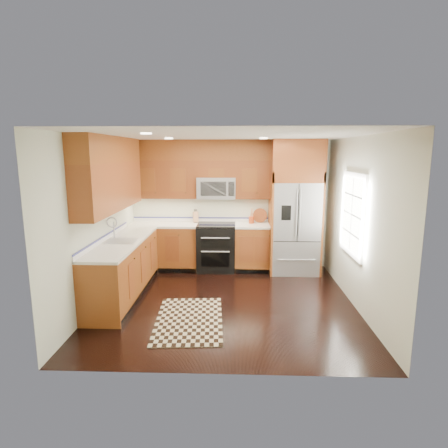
{
  "coord_description": "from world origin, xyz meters",
  "views": [
    {
      "loc": [
        0.17,
        -5.65,
        2.35
      ],
      "look_at": [
        -0.06,
        0.6,
        1.16
      ],
      "focal_mm": 30.0,
      "sensor_mm": 36.0,
      "label": 1
    }
  ],
  "objects_px": {
    "knife_block": "(196,217)",
    "rug": "(189,320)",
    "range": "(216,247)",
    "utensil_crock": "(251,218)",
    "refrigerator": "(295,207)"
  },
  "relations": [
    {
      "from": "range",
      "to": "utensil_crock",
      "type": "height_order",
      "value": "utensil_crock"
    },
    {
      "from": "range",
      "to": "utensil_crock",
      "type": "xyz_separation_m",
      "value": [
        0.71,
        0.15,
        0.58
      ]
    },
    {
      "from": "refrigerator",
      "to": "knife_block",
      "type": "distance_m",
      "value": 2.03
    },
    {
      "from": "knife_block",
      "to": "rug",
      "type": "bearing_deg",
      "value": -86.0
    },
    {
      "from": "refrigerator",
      "to": "rug",
      "type": "relative_size",
      "value": 1.67
    },
    {
      "from": "refrigerator",
      "to": "utensil_crock",
      "type": "relative_size",
      "value": 8.57
    },
    {
      "from": "refrigerator",
      "to": "rug",
      "type": "height_order",
      "value": "refrigerator"
    },
    {
      "from": "knife_block",
      "to": "utensil_crock",
      "type": "height_order",
      "value": "utensil_crock"
    },
    {
      "from": "rug",
      "to": "utensil_crock",
      "type": "relative_size",
      "value": 5.13
    },
    {
      "from": "refrigerator",
      "to": "rug",
      "type": "bearing_deg",
      "value": -127.97
    },
    {
      "from": "range",
      "to": "knife_block",
      "type": "relative_size",
      "value": 3.46
    },
    {
      "from": "range",
      "to": "knife_block",
      "type": "distance_m",
      "value": 0.77
    },
    {
      "from": "refrigerator",
      "to": "rug",
      "type": "distance_m",
      "value": 3.21
    },
    {
      "from": "range",
      "to": "utensil_crock",
      "type": "bearing_deg",
      "value": 11.65
    },
    {
      "from": "refrigerator",
      "to": "utensil_crock",
      "type": "xyz_separation_m",
      "value": [
        -0.84,
        0.18,
        -0.26
      ]
    }
  ]
}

